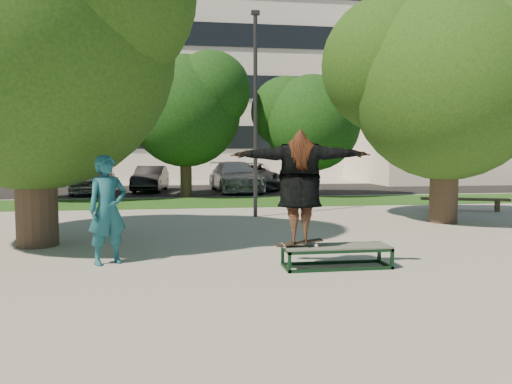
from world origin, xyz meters
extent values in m
plane|color=#9B968F|center=(0.00, 0.00, 0.00)|extent=(120.00, 120.00, 0.00)
cube|color=#194A15|center=(1.00, 9.50, 0.01)|extent=(30.00, 4.00, 0.02)
cube|color=black|center=(0.00, 16.00, 0.01)|extent=(40.00, 8.00, 0.01)
cylinder|color=#38281E|center=(-4.20, 1.00, 1.60)|extent=(0.84, 0.84, 3.20)
sphere|color=#1B3E11|center=(-4.20, 1.00, 4.07)|extent=(5.80, 5.80, 5.80)
cylinder|color=#38281E|center=(6.00, 3.00, 1.50)|extent=(0.76, 0.76, 3.00)
sphere|color=#1B3E11|center=(6.00, 3.00, 3.78)|extent=(5.20, 5.20, 5.20)
sphere|color=#1B3E11|center=(4.70, 3.78, 4.43)|extent=(3.90, 3.90, 3.90)
sphere|color=#1B3E11|center=(7.17, 2.48, 4.69)|extent=(3.64, 3.64, 3.64)
cylinder|color=#38281E|center=(-6.50, 11.00, 1.40)|extent=(0.44, 0.44, 2.80)
sphere|color=black|center=(-6.50, 11.00, 3.46)|extent=(4.40, 4.40, 4.40)
sphere|color=black|center=(-7.60, 11.66, 4.01)|extent=(3.30, 3.30, 3.30)
sphere|color=black|center=(-5.51, 10.56, 4.23)|extent=(3.08, 3.08, 3.08)
cylinder|color=#38281E|center=(-1.00, 12.00, 1.50)|extent=(0.50, 0.50, 3.00)
sphere|color=black|center=(-1.00, 12.00, 3.72)|extent=(4.80, 4.80, 4.80)
sphere|color=black|center=(-2.20, 12.72, 4.32)|extent=(3.60, 3.60, 3.60)
sphere|color=black|center=(0.08, 11.52, 4.56)|extent=(3.36, 3.36, 3.36)
cylinder|color=#38281E|center=(4.50, 11.50, 1.30)|extent=(0.40, 0.40, 2.60)
sphere|color=black|center=(4.50, 11.50, 3.23)|extent=(4.20, 4.20, 4.20)
sphere|color=black|center=(3.45, 12.13, 3.75)|extent=(3.15, 3.15, 3.15)
sphere|color=black|center=(5.45, 11.08, 3.96)|extent=(2.94, 2.94, 2.94)
cylinder|color=#2D2D30|center=(1.00, 5.00, 3.00)|extent=(0.12, 0.12, 6.00)
cube|color=#2D2D30|center=(1.00, 5.00, 6.05)|extent=(0.25, 0.15, 0.12)
cube|color=beige|center=(-2.00, 32.00, 8.00)|extent=(30.00, 14.00, 16.00)
cube|color=black|center=(-2.00, 24.94, 3.00)|extent=(27.60, 0.12, 1.60)
cube|color=black|center=(-2.00, 24.94, 6.50)|extent=(27.60, 0.12, 1.60)
cube|color=black|center=(-2.00, 24.94, 10.00)|extent=(27.60, 0.12, 1.60)
cube|color=silver|center=(18.00, 22.00, 4.00)|extent=(15.00, 10.00, 8.00)
cube|color=#475147|center=(1.36, -1.84, 0.36)|extent=(1.80, 0.60, 0.03)
cylinder|color=white|center=(0.44, -1.92, 0.40)|extent=(0.06, 0.03, 0.06)
cylinder|color=white|center=(0.44, -1.76, 0.40)|extent=(0.06, 0.03, 0.06)
cylinder|color=white|center=(0.98, -1.92, 0.40)|extent=(0.06, 0.03, 0.06)
cylinder|color=white|center=(0.98, -1.76, 0.40)|extent=(0.06, 0.03, 0.06)
cube|color=black|center=(0.71, -1.84, 0.44)|extent=(0.78, 0.20, 0.10)
imported|color=brown|center=(0.71, -1.84, 1.39)|extent=(2.37, 1.00, 1.87)
imported|color=#19545F|center=(-2.50, -0.97, 0.95)|extent=(0.83, 0.74, 1.91)
cube|color=brown|center=(7.18, 5.82, 0.19)|extent=(0.18, 0.18, 0.37)
cube|color=brown|center=(9.11, 5.12, 0.19)|extent=(0.18, 0.18, 0.37)
cube|color=brown|center=(8.15, 5.47, 0.39)|extent=(2.75, 1.29, 0.07)
imported|color=#B2B3B7|center=(-5.29, 14.53, 0.70)|extent=(1.78, 4.15, 1.40)
imported|color=black|center=(-2.72, 15.50, 0.64)|extent=(1.74, 3.99, 1.27)
imported|color=#5C5C61|center=(2.50, 16.02, 0.70)|extent=(2.33, 5.05, 1.40)
imported|color=#B9BABF|center=(1.47, 14.78, 0.75)|extent=(2.58, 5.32, 1.49)
camera|label=1|loc=(-1.24, -9.87, 1.95)|focal=35.00mm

